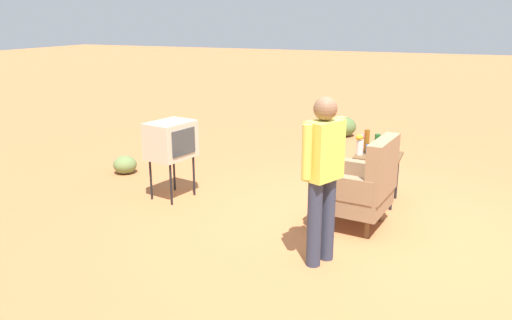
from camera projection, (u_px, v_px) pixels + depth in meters
ground_plane at (365, 230)px, 5.69m from camera, size 60.00×60.00×0.00m
armchair at (362, 185)px, 5.66m from camera, size 0.86×0.87×1.06m
side_table at (378, 162)px, 6.42m from camera, size 0.56×0.56×0.64m
tv_on_stand at (171, 141)px, 6.51m from camera, size 0.68×0.55×1.03m
person_standing at (323, 171)px, 4.70m from camera, size 0.53×0.35×1.64m
bottle_short_clear at (385, 147)px, 6.39m from camera, size 0.06×0.06×0.20m
soda_can_blue at (368, 149)px, 6.41m from camera, size 0.07×0.07×0.12m
bottle_tall_amber at (367, 141)px, 6.48m from camera, size 0.07×0.07×0.30m
bottle_wine_green at (377, 147)px, 6.15m from camera, size 0.07×0.07×0.32m
flower_vase at (360, 143)px, 6.37m from camera, size 0.15×0.10×0.27m
shrub_near at (125, 165)px, 7.72m from camera, size 0.36×0.36×0.28m
shrub_far at (343, 126)px, 10.12m from camera, size 0.52×0.52×0.40m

